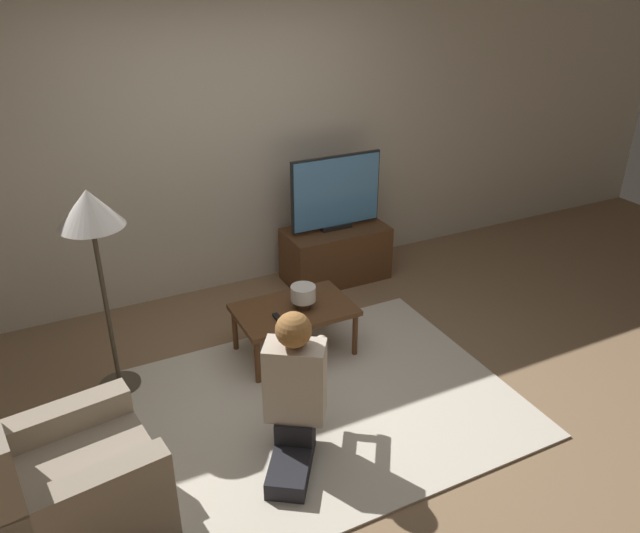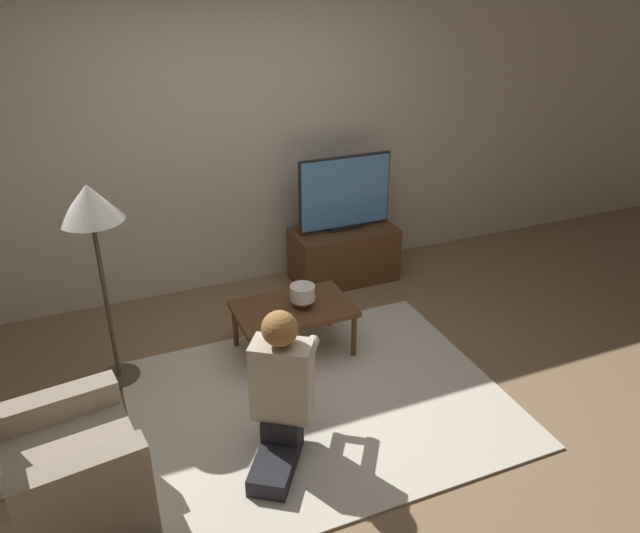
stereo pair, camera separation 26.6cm
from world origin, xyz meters
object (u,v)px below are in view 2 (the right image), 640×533
object	(u,v)px
floor_lamp	(92,217)
coffee_table	(293,312)
armchair	(51,478)
table_lamp	(302,294)
person_kneeling	(281,386)
tv	(345,193)

from	to	relation	value
floor_lamp	coffee_table	bearing A→B (deg)	-7.51
armchair	table_lamp	xyz separation A→B (m)	(1.74, 0.97, 0.19)
coffee_table	table_lamp	xyz separation A→B (m)	(0.06, -0.03, 0.14)
armchair	table_lamp	world-z (taller)	armchair
coffee_table	armchair	world-z (taller)	armchair
coffee_table	armchair	size ratio (longest dim) A/B	0.90
floor_lamp	table_lamp	size ratio (longest dim) A/B	7.94
armchair	coffee_table	bearing A→B (deg)	-67.03
armchair	person_kneeling	bearing A→B (deg)	-95.69
coffee_table	person_kneeling	xyz separation A→B (m)	(-0.42, -0.95, 0.13)
floor_lamp	person_kneeling	xyz separation A→B (m)	(0.82, -1.11, -0.74)
person_kneeling	coffee_table	bearing A→B (deg)	-80.38
floor_lamp	armchair	xyz separation A→B (m)	(-0.43, -1.16, -0.91)
armchair	person_kneeling	world-z (taller)	person_kneeling
floor_lamp	armchair	distance (m)	1.54
tv	floor_lamp	distance (m)	2.25
tv	coffee_table	bearing A→B (deg)	-131.57
coffee_table	table_lamp	bearing A→B (deg)	-21.97
tv	table_lamp	distance (m)	1.28
coffee_table	tv	bearing A→B (deg)	48.43
tv	person_kneeling	world-z (taller)	tv
table_lamp	floor_lamp	bearing A→B (deg)	171.75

